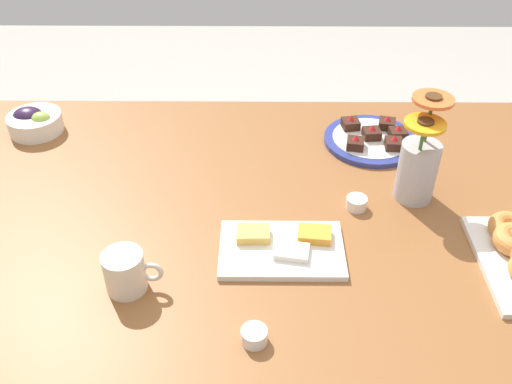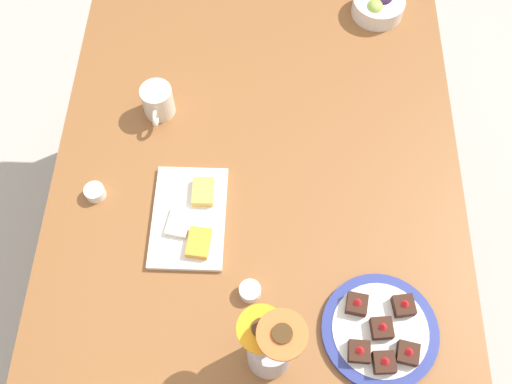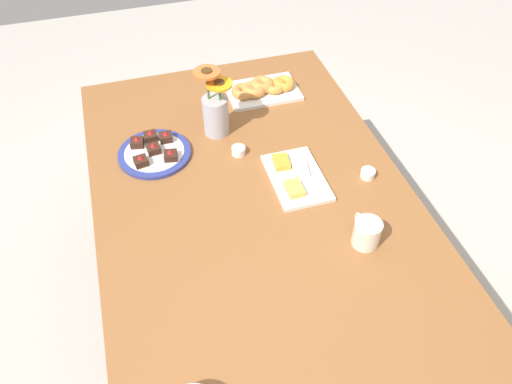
% 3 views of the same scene
% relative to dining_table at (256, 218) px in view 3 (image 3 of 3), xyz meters
% --- Properties ---
extents(ground_plane, '(6.00, 6.00, 0.00)m').
position_rel_dining_table_xyz_m(ground_plane, '(0.00, 0.00, -0.65)').
color(ground_plane, '#B7B2A8').
extents(dining_table, '(1.60, 1.00, 0.74)m').
position_rel_dining_table_xyz_m(dining_table, '(0.00, 0.00, 0.00)').
color(dining_table, brown).
rests_on(dining_table, ground_plane).
extents(coffee_mug, '(0.11, 0.08, 0.09)m').
position_rel_dining_table_xyz_m(coffee_mug, '(-0.25, -0.26, 0.13)').
color(coffee_mug, silver).
rests_on(coffee_mug, dining_table).
extents(cheese_platter, '(0.26, 0.17, 0.03)m').
position_rel_dining_table_xyz_m(cheese_platter, '(0.06, -0.15, 0.10)').
color(cheese_platter, white).
rests_on(cheese_platter, dining_table).
extents(croissant_platter, '(0.19, 0.28, 0.05)m').
position_rel_dining_table_xyz_m(croissant_platter, '(0.55, -0.19, 0.11)').
color(croissant_platter, white).
rests_on(croissant_platter, dining_table).
extents(jam_cup_honey, '(0.05, 0.05, 0.03)m').
position_rel_dining_table_xyz_m(jam_cup_honey, '(0.00, -0.38, 0.10)').
color(jam_cup_honey, white).
rests_on(jam_cup_honey, dining_table).
extents(jam_cup_berry, '(0.05, 0.05, 0.03)m').
position_rel_dining_table_xyz_m(jam_cup_berry, '(0.23, -0.01, 0.10)').
color(jam_cup_berry, white).
rests_on(jam_cup_berry, dining_table).
extents(dessert_plate, '(0.25, 0.25, 0.05)m').
position_rel_dining_table_xyz_m(dessert_plate, '(0.31, 0.27, 0.10)').
color(dessert_plate, navy).
rests_on(dessert_plate, dining_table).
extents(flower_vase, '(0.11, 0.13, 0.26)m').
position_rel_dining_table_xyz_m(flower_vase, '(0.37, 0.04, 0.18)').
color(flower_vase, '#B2B2BC').
rests_on(flower_vase, dining_table).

